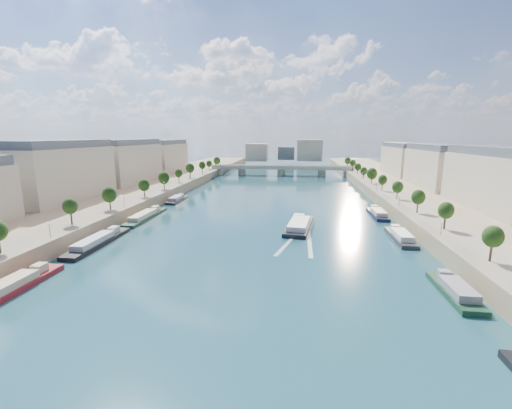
# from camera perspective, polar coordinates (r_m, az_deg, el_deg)

# --- Properties ---
(ground) EXTENTS (700.00, 700.00, 0.00)m
(ground) POSITION_cam_1_polar(r_m,az_deg,el_deg) (154.77, 1.98, -0.44)
(ground) COLOR #0B2932
(ground) RESTS_ON ground
(quay_left) EXTENTS (44.00, 520.00, 5.00)m
(quay_left) POSITION_cam_1_polar(r_m,az_deg,el_deg) (175.67, -22.12, 0.98)
(quay_left) COLOR #9E8460
(quay_left) RESTS_ON ground
(quay_right) EXTENTS (44.00, 520.00, 5.00)m
(quay_right) POSITION_cam_1_polar(r_m,az_deg,el_deg) (164.65, 27.81, -0.17)
(quay_right) COLOR #9E8460
(quay_right) RESTS_ON ground
(pave_left) EXTENTS (14.00, 520.00, 0.10)m
(pave_left) POSITION_cam_1_polar(r_m,az_deg,el_deg) (168.49, -17.71, 1.75)
(pave_left) COLOR gray
(pave_left) RESTS_ON quay_left
(pave_right) EXTENTS (14.00, 520.00, 0.10)m
(pave_right) POSITION_cam_1_polar(r_m,az_deg,el_deg) (159.44, 22.86, 0.85)
(pave_right) COLOR gray
(pave_right) RESTS_ON quay_right
(trees_left) EXTENTS (4.80, 268.80, 8.26)m
(trees_left) POSITION_cam_1_polar(r_m,az_deg,el_deg) (168.69, -16.93, 3.67)
(trees_left) COLOR #382B1E
(trees_left) RESTS_ON ground
(trees_right) EXTENTS (4.80, 268.80, 8.26)m
(trees_right) POSITION_cam_1_polar(r_m,az_deg,el_deg) (167.63, 21.43, 3.33)
(trees_right) COLOR #382B1E
(trees_right) RESTS_ON ground
(lamps_left) EXTENTS (0.36, 200.36, 4.28)m
(lamps_left) POSITION_cam_1_polar(r_m,az_deg,el_deg) (157.24, -17.78, 2.08)
(lamps_left) COLOR black
(lamps_left) RESTS_ON ground
(lamps_right) EXTENTS (0.36, 200.36, 4.28)m
(lamps_right) POSITION_cam_1_polar(r_m,az_deg,el_deg) (162.59, 20.94, 2.17)
(lamps_right) COLOR black
(lamps_right) RESTS_ON ground
(buildings_left) EXTENTS (16.00, 226.00, 23.20)m
(buildings_left) POSITION_cam_1_polar(r_m,az_deg,el_deg) (190.72, -24.14, 5.83)
(buildings_left) COLOR beige
(buildings_left) RESTS_ON ground
(buildings_right) EXTENTS (16.00, 226.00, 23.20)m
(buildings_right) POSITION_cam_1_polar(r_m,az_deg,el_deg) (178.73, 30.79, 4.89)
(buildings_right) COLOR beige
(buildings_right) RESTS_ON ground
(skyline) EXTENTS (79.00, 42.00, 22.00)m
(skyline) POSITION_cam_1_polar(r_m,az_deg,el_deg) (370.91, 5.50, 8.79)
(skyline) COLOR beige
(skyline) RESTS_ON ground
(bridge) EXTENTS (112.00, 12.00, 8.15)m
(bridge) POSITION_cam_1_polar(r_m,az_deg,el_deg) (276.33, 4.24, 5.89)
(bridge) COLOR #C1B79E
(bridge) RESTS_ON ground
(tour_barge) EXTENTS (10.88, 27.43, 3.71)m
(tour_barge) POSITION_cam_1_polar(r_m,az_deg,el_deg) (120.82, 7.17, -3.48)
(tour_barge) COLOR black
(tour_barge) RESTS_ON ground
(wake) EXTENTS (10.79, 26.00, 0.04)m
(wake) POSITION_cam_1_polar(r_m,az_deg,el_deg) (105.14, 7.17, -6.33)
(wake) COLOR silver
(wake) RESTS_ON ground
(moored_barges_left) EXTENTS (5.00, 148.17, 3.60)m
(moored_barges_left) POSITION_cam_1_polar(r_m,az_deg,el_deg) (114.19, -24.33, -5.41)
(moored_barges_left) COLOR #1A1D3A
(moored_barges_left) RESTS_ON ground
(moored_barges_right) EXTENTS (5.00, 124.19, 3.60)m
(moored_barges_right) POSITION_cam_1_polar(r_m,az_deg,el_deg) (98.71, 26.02, -8.14)
(moored_barges_right) COLOR black
(moored_barges_right) RESTS_ON ground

